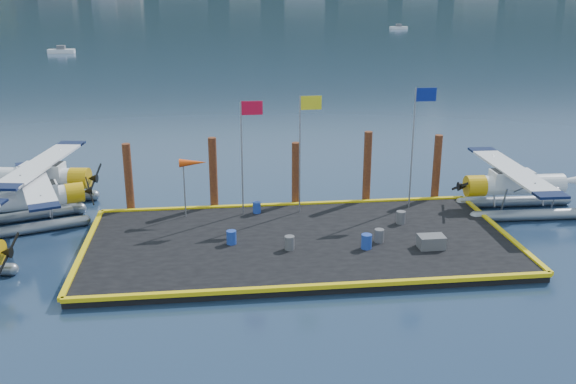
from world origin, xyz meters
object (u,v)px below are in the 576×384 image
drum_5 (257,207)px  piling_3 (367,170)px  seaplane_c (37,181)px  drum_4 (401,217)px  flagpole_yellow (304,136)px  piling_2 (296,176)px  piling_4 (436,170)px  drum_0 (231,237)px  seaplane_d (518,188)px  windsock (193,164)px  crate (431,242)px  drum_1 (366,241)px  piling_0 (129,180)px  drum_3 (289,243)px  seaplane_b (30,202)px  flagpole_blue (417,130)px  drum_2 (379,236)px  piling_1 (213,176)px  flagpole_red (246,140)px

drum_5 → piling_3: piling_3 is taller
seaplane_c → drum_4: size_ratio=15.19×
drum_5 → seaplane_c: bearing=163.3°
flagpole_yellow → piling_2: (-0.20, 1.60, -2.61)m
piling_4 → drum_0: bearing=-154.7°
seaplane_d → windsock: size_ratio=3.04×
windsock → piling_3: piling_3 is taller
seaplane_c → crate: seaplane_c is taller
drum_1 → piling_3: 7.15m
seaplane_c → piling_0: size_ratio=2.45×
drum_1 → windsock: size_ratio=0.22×
drum_5 → drum_0: bearing=-109.9°
drum_3 → piling_0: piling_0 is taller
seaplane_b → flagpole_blue: bearing=69.3°
drum_4 → crate: (0.51, -3.22, -0.02)m
drum_2 → piling_4: 7.91m
seaplane_b → seaplane_c: 3.25m
piling_1 → piling_3: (8.50, 0.00, 0.05)m
seaplane_d → drum_0: (-15.58, -3.43, -0.75)m
drum_1 → drum_4: drum_1 is taller
drum_5 → piling_1: (-2.23, 1.49, 1.40)m
drum_5 → seaplane_d: bearing=-2.6°
drum_1 → flagpole_yellow: size_ratio=0.11×
drum_4 → piling_3: bearing=102.6°
drum_2 → crate: size_ratio=0.53×
seaplane_c → drum_3: bearing=66.0°
flagpole_red → piling_1: 3.28m
seaplane_d → drum_3: 13.71m
flagpole_blue → seaplane_b: bearing=178.5°
drum_0 → crate: 9.26m
drum_2 → seaplane_c: bearing=154.7°
flagpole_blue → drum_3: bearing=-146.0°
drum_5 → piling_4: (10.27, 1.49, 1.30)m
crate → piling_3: size_ratio=0.28×
windsock → piling_3: (9.53, 1.60, -1.08)m
crate → drum_4: bearing=99.1°
drum_0 → flagpole_blue: size_ratio=0.10×
drum_3 → seaplane_c: bearing=146.7°
drum_4 → piling_1: bearing=157.4°
flagpole_blue → piling_4: 3.61m
drum_5 → piling_0: size_ratio=0.15×
drum_4 → piling_2: (-4.87, 3.90, 1.18)m
crate → flagpole_yellow: flagpole_yellow is taller
crate → windsock: size_ratio=0.38×
seaplane_d → piling_0: 20.96m
windsock → piling_2: bearing=16.1°
seaplane_c → crate: bearing=74.2°
seaplane_d → piling_1: piling_1 is taller
drum_2 → piling_4: (4.82, 6.14, 1.28)m
windsock → piling_3: 9.72m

